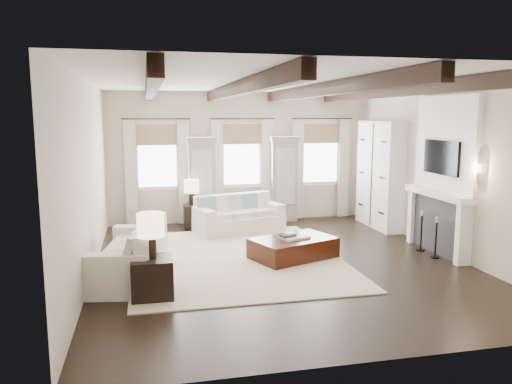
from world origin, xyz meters
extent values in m
plane|color=black|center=(0.00, 0.00, 0.00)|extent=(7.50, 7.50, 0.00)
cube|color=beige|center=(0.00, 3.75, 1.60)|extent=(6.50, 0.04, 3.20)
cube|color=beige|center=(0.00, -3.75, 1.60)|extent=(6.50, 0.04, 3.20)
cube|color=beige|center=(-3.25, 0.00, 1.60)|extent=(0.04, 7.50, 3.20)
cube|color=beige|center=(3.25, 0.00, 1.60)|extent=(0.04, 7.50, 3.20)
cube|color=white|center=(0.00, 0.00, 3.20)|extent=(6.50, 7.50, 0.04)
cube|color=black|center=(-2.20, 0.00, 3.08)|extent=(0.16, 7.40, 0.22)
cube|color=black|center=(-0.75, 0.00, 3.08)|extent=(0.16, 7.40, 0.22)
cube|color=black|center=(0.75, 0.00, 3.08)|extent=(0.16, 7.40, 0.22)
cube|color=black|center=(2.20, 0.00, 3.08)|extent=(0.16, 7.40, 0.22)
cube|color=white|center=(-2.05, 3.72, 1.65)|extent=(0.90, 0.03, 1.45)
cube|color=#936D50|center=(-2.05, 3.66, 2.18)|extent=(0.94, 0.04, 0.50)
cube|color=beige|center=(-2.67, 3.62, 1.27)|extent=(0.28, 0.08, 2.50)
cube|color=beige|center=(-1.43, 3.62, 1.27)|extent=(0.28, 0.08, 2.50)
cylinder|color=black|center=(-2.05, 3.61, 2.55)|extent=(1.60, 0.02, 0.02)
cube|color=white|center=(0.00, 3.72, 1.65)|extent=(0.90, 0.03, 1.45)
cube|color=#936D50|center=(0.00, 3.66, 2.18)|extent=(0.94, 0.04, 0.50)
cube|color=beige|center=(-0.62, 3.62, 1.27)|extent=(0.28, 0.08, 2.50)
cube|color=beige|center=(0.62, 3.62, 1.27)|extent=(0.28, 0.08, 2.50)
cylinder|color=black|center=(0.00, 3.61, 2.55)|extent=(1.60, 0.02, 0.02)
cube|color=white|center=(2.05, 3.72, 1.65)|extent=(0.90, 0.03, 1.45)
cube|color=#936D50|center=(2.05, 3.66, 2.18)|extent=(0.94, 0.04, 0.50)
cube|color=beige|center=(1.43, 3.62, 1.27)|extent=(0.28, 0.08, 2.50)
cube|color=beige|center=(2.67, 3.62, 1.27)|extent=(0.28, 0.08, 2.50)
cylinder|color=black|center=(2.05, 3.61, 2.55)|extent=(1.60, 0.02, 0.02)
cube|color=gray|center=(-1.02, 3.53, 1.00)|extent=(0.64, 0.38, 2.00)
cube|color=#B2B7BA|center=(-1.02, 3.33, 1.15)|extent=(0.48, 0.02, 1.40)
cube|color=gray|center=(-1.02, 3.53, 2.06)|extent=(0.70, 0.42, 0.12)
cube|color=gray|center=(1.02, 3.53, 1.00)|extent=(0.64, 0.38, 2.00)
cube|color=#B2B7BA|center=(1.02, 3.33, 1.15)|extent=(0.48, 0.02, 1.40)
cube|color=gray|center=(1.02, 3.53, 2.06)|extent=(0.70, 0.42, 0.12)
cube|color=#28282B|center=(3.16, 0.00, 0.55)|extent=(0.18, 1.50, 1.10)
cube|color=black|center=(3.13, 0.00, 0.40)|extent=(0.10, 0.90, 0.70)
cube|color=white|center=(3.12, -0.82, 0.55)|extent=(0.26, 0.14, 1.10)
cube|color=white|center=(3.12, 0.82, 0.55)|extent=(0.26, 0.14, 1.10)
cube|color=white|center=(3.09, 0.00, 1.16)|extent=(0.32, 1.90, 0.12)
cube|color=white|center=(3.20, 0.00, 2.10)|extent=(0.10, 1.90, 1.80)
cube|color=black|center=(3.13, 0.00, 1.85)|extent=(0.07, 1.10, 0.64)
cylinder|color=#FFD899|center=(3.15, -1.05, 1.75)|extent=(0.10, 0.10, 0.14)
cube|color=silver|center=(3.05, 2.35, 1.25)|extent=(0.40, 1.70, 2.50)
cube|color=black|center=(2.84, 2.35, 1.25)|extent=(0.01, 0.02, 2.40)
cube|color=beige|center=(-0.74, 0.42, 0.01)|extent=(3.77, 4.62, 0.02)
cube|color=silver|center=(-0.29, 2.50, 0.19)|extent=(2.12, 1.38, 0.37)
cube|color=silver|center=(-0.38, 2.83, 0.61)|extent=(1.85, 0.70, 0.47)
cube|color=silver|center=(-1.12, 2.27, 0.49)|extent=(0.46, 0.87, 0.24)
cube|color=silver|center=(0.53, 2.73, 0.49)|extent=(0.46, 0.87, 0.24)
cube|color=silver|center=(-0.80, 2.31, 0.44)|extent=(0.65, 0.68, 0.13)
cube|color=silver|center=(-0.28, 2.46, 0.44)|extent=(0.65, 0.68, 0.13)
cube|color=silver|center=(0.24, 2.60, 0.44)|extent=(0.65, 0.68, 0.13)
cube|color=#638C9C|center=(-1.02, 2.49, 0.63)|extent=(0.43, 0.30, 0.41)
cube|color=silver|center=(-0.68, 2.58, 0.63)|extent=(0.43, 0.30, 0.41)
cube|color=beige|center=(-0.34, 2.68, 0.63)|extent=(0.43, 0.30, 0.41)
cube|color=#638C9C|center=(0.00, 2.77, 0.63)|extent=(0.43, 0.30, 0.41)
cube|color=silver|center=(0.33, 2.86, 0.63)|extent=(0.43, 0.30, 0.41)
cube|color=silver|center=(-2.62, -0.29, 0.20)|extent=(1.30, 2.25, 0.40)
cube|color=silver|center=(-2.26, -0.35, 0.66)|extent=(0.56, 2.02, 0.50)
cube|color=silver|center=(-2.47, 0.62, 0.53)|extent=(0.94, 0.41, 0.26)
cube|color=silver|center=(-2.78, -1.21, 0.53)|extent=(0.94, 0.41, 0.26)
cube|color=silver|center=(-2.57, 0.29, 0.47)|extent=(0.69, 0.66, 0.14)
cube|color=silver|center=(-2.67, -0.28, 0.47)|extent=(0.69, 0.66, 0.14)
cube|color=silver|center=(-2.77, -0.86, 0.47)|extent=(0.69, 0.66, 0.14)
cube|color=#638C9C|center=(-2.30, 0.42, 0.69)|extent=(0.29, 0.45, 0.44)
cube|color=silver|center=(-2.35, 0.12, 0.69)|extent=(0.29, 0.45, 0.44)
cube|color=beige|center=(-2.40, -0.18, 0.69)|extent=(0.29, 0.45, 0.44)
cube|color=#638C9C|center=(-2.46, -0.47, 0.69)|extent=(0.29, 0.45, 0.44)
cube|color=silver|center=(-2.51, -0.77, 0.69)|extent=(0.29, 0.45, 0.44)
cube|color=beige|center=(-2.56, -1.07, 0.69)|extent=(0.29, 0.45, 0.44)
cube|color=black|center=(0.30, 0.21, 0.19)|extent=(1.71, 1.39, 0.39)
cube|color=white|center=(0.31, 0.21, 0.41)|extent=(0.60, 0.53, 0.04)
cube|color=#262628|center=(0.19, 0.20, 0.45)|extent=(0.31, 0.28, 0.04)
cube|color=beige|center=(0.25, 0.21, 0.48)|extent=(0.27, 0.24, 0.03)
cube|color=black|center=(-2.28, -1.27, 0.30)|extent=(0.59, 0.59, 0.59)
cylinder|color=black|center=(-2.28, -1.27, 0.75)|extent=(0.15, 0.15, 0.32)
cylinder|color=#F9D89E|center=(-2.28, -1.27, 1.09)|extent=(0.39, 0.39, 0.34)
cube|color=black|center=(-1.30, 3.09, 0.29)|extent=(0.38, 0.38, 0.57)
cylinder|color=black|center=(-1.30, 3.09, 0.71)|extent=(0.13, 0.13, 0.29)
cylinder|color=#F9D89E|center=(-1.30, 3.09, 1.01)|extent=(0.34, 0.34, 0.30)
cylinder|color=black|center=(2.90, -0.32, 0.01)|extent=(0.16, 0.16, 0.02)
cylinder|color=black|center=(2.90, -0.32, 0.34)|extent=(0.03, 0.03, 0.69)
cylinder|color=beige|center=(2.90, -0.32, 0.73)|extent=(0.06, 0.06, 0.10)
cylinder|color=black|center=(2.90, 0.19, 0.01)|extent=(0.16, 0.16, 0.02)
cylinder|color=black|center=(2.90, 0.19, 0.36)|extent=(0.03, 0.03, 0.71)
cylinder|color=beige|center=(2.90, 0.19, 0.75)|extent=(0.06, 0.06, 0.10)
camera|label=1|loc=(-2.31, -8.40, 2.64)|focal=35.00mm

